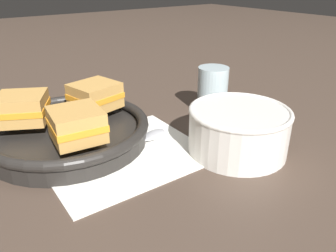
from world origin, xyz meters
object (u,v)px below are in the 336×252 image
(spoon, at_px, (145,140))
(sandwich_far_left, at_px, (77,124))
(soup_bowl, at_px, (238,128))
(skillet, at_px, (67,132))
(sandwich_near_right, at_px, (22,108))
(drinking_glass, at_px, (212,90))
(sandwich_near_left, at_px, (95,96))

(spoon, xyz_separation_m, sandwich_far_left, (-0.11, 0.01, 0.06))
(soup_bowl, xyz_separation_m, skillet, (-0.21, 0.19, -0.02))
(sandwich_far_left, bearing_deg, spoon, -3.80)
(soup_bowl, height_order, skillet, soup_bowl)
(skillet, xyz_separation_m, sandwich_near_right, (-0.06, 0.04, 0.04))
(soup_bowl, bearing_deg, skillet, 138.57)
(sandwich_near_right, relative_size, sandwich_far_left, 1.20)
(skillet, height_order, drinking_glass, drinking_glass)
(soup_bowl, relative_size, skillet, 0.45)
(skillet, xyz_separation_m, sandwich_far_left, (-0.01, -0.07, 0.04))
(drinking_glass, bearing_deg, sandwich_near_right, 166.57)
(spoon, height_order, sandwich_near_left, sandwich_near_left)
(sandwich_far_left, bearing_deg, soup_bowl, -27.90)
(drinking_glass, bearing_deg, spoon, -168.69)
(sandwich_near_right, bearing_deg, spoon, -37.06)
(skillet, relative_size, sandwich_near_right, 3.50)
(sandwich_near_right, height_order, drinking_glass, drinking_glass)
(sandwich_near_right, xyz_separation_m, drinking_glass, (0.35, -0.08, -0.02))
(soup_bowl, bearing_deg, sandwich_near_right, 139.36)
(skillet, distance_m, sandwich_far_left, 0.08)
(spoon, bearing_deg, sandwich_near_left, 93.07)
(sandwich_near_right, xyz_separation_m, sandwich_far_left, (0.05, -0.11, 0.00))
(sandwich_near_left, bearing_deg, sandwich_near_right, 172.83)
(soup_bowl, bearing_deg, sandwich_far_left, 152.10)
(sandwich_near_left, relative_size, sandwich_near_right, 0.90)
(sandwich_far_left, height_order, drinking_glass, drinking_glass)
(drinking_glass, bearing_deg, skillet, 171.99)
(soup_bowl, xyz_separation_m, spoon, (-0.11, 0.11, -0.03))
(soup_bowl, bearing_deg, spoon, 134.66)
(skillet, height_order, sandwich_near_right, sandwich_near_right)
(spoon, distance_m, drinking_glass, 0.20)
(spoon, bearing_deg, drinking_glass, -5.43)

